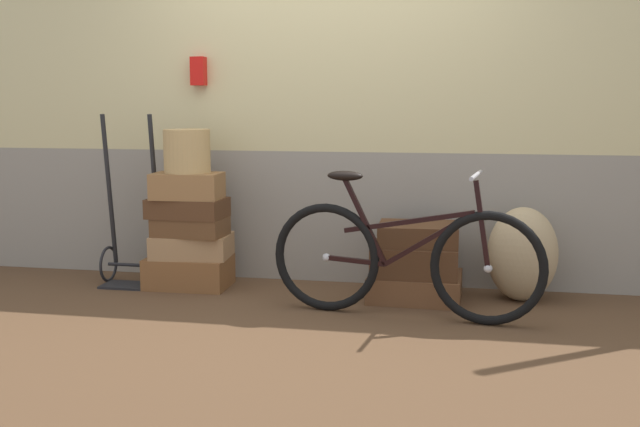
% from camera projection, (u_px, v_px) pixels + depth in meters
% --- Properties ---
extents(ground, '(9.68, 5.20, 0.06)m').
position_uv_depth(ground, '(305.00, 314.00, 4.60)').
color(ground, '#513823').
extents(station_building, '(7.68, 0.74, 2.56)m').
position_uv_depth(station_building, '(331.00, 101.00, 5.23)').
color(station_building, gray).
rests_on(station_building, ground).
extents(suitcase_0, '(0.57, 0.39, 0.21)m').
position_uv_depth(suitcase_0, '(189.00, 272.00, 5.16)').
color(suitcase_0, brown).
rests_on(suitcase_0, ground).
extents(suitcase_1, '(0.56, 0.40, 0.16)m').
position_uv_depth(suitcase_1, '(192.00, 246.00, 5.13)').
color(suitcase_1, '#9E754C').
rests_on(suitcase_1, suitcase_0).
extents(suitcase_2, '(0.50, 0.31, 0.12)m').
position_uv_depth(suitcase_2, '(190.00, 227.00, 5.07)').
color(suitcase_2, brown).
rests_on(suitcase_2, suitcase_1).
extents(suitcase_3, '(0.53, 0.33, 0.13)m').
position_uv_depth(suitcase_3, '(188.00, 208.00, 5.06)').
color(suitcase_3, '#4C2D19').
rests_on(suitcase_3, suitcase_2).
extents(suitcase_4, '(0.48, 0.31, 0.18)m').
position_uv_depth(suitcase_4, '(187.00, 186.00, 5.02)').
color(suitcase_4, olive).
rests_on(suitcase_4, suitcase_3).
extents(suitcase_5, '(0.60, 0.51, 0.17)m').
position_uv_depth(suitcase_5, '(415.00, 286.00, 4.84)').
color(suitcase_5, brown).
rests_on(suitcase_5, ground).
extents(suitcase_6, '(0.56, 0.44, 0.19)m').
position_uv_depth(suitcase_6, '(415.00, 260.00, 4.80)').
color(suitcase_6, '#4C2D19').
rests_on(suitcase_6, suitcase_5).
extents(suitcase_7, '(0.52, 0.42, 0.14)m').
position_uv_depth(suitcase_7, '(418.00, 234.00, 4.79)').
color(suitcase_7, '#4C2D19').
rests_on(suitcase_7, suitcase_6).
extents(wicker_basket, '(0.31, 0.31, 0.29)m').
position_uv_depth(wicker_basket, '(187.00, 151.00, 5.01)').
color(wicker_basket, tan).
rests_on(wicker_basket, suitcase_4).
extents(luggage_trolley, '(0.43, 0.35, 1.20)m').
position_uv_depth(luggage_trolley, '(133.00, 244.00, 5.22)').
color(luggage_trolley, black).
rests_on(luggage_trolley, ground).
extents(burlap_sack, '(0.45, 0.38, 0.61)m').
position_uv_depth(burlap_sack, '(522.00, 254.00, 4.77)').
color(burlap_sack, tan).
rests_on(burlap_sack, ground).
extents(bicycle, '(1.63, 0.46, 0.88)m').
position_uv_depth(bicycle, '(404.00, 259.00, 4.38)').
color(bicycle, black).
rests_on(bicycle, ground).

